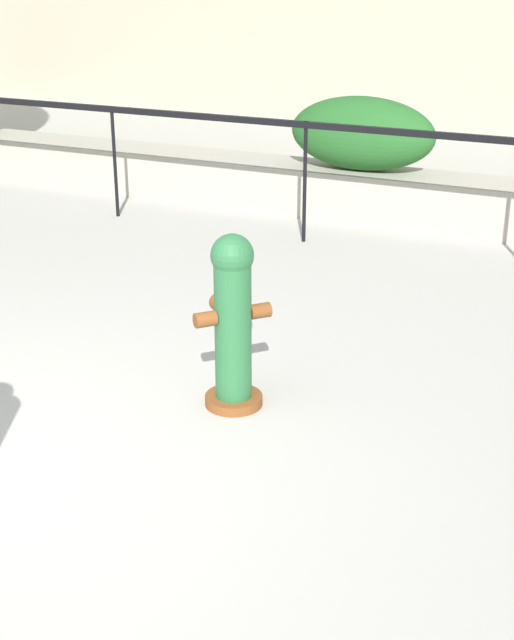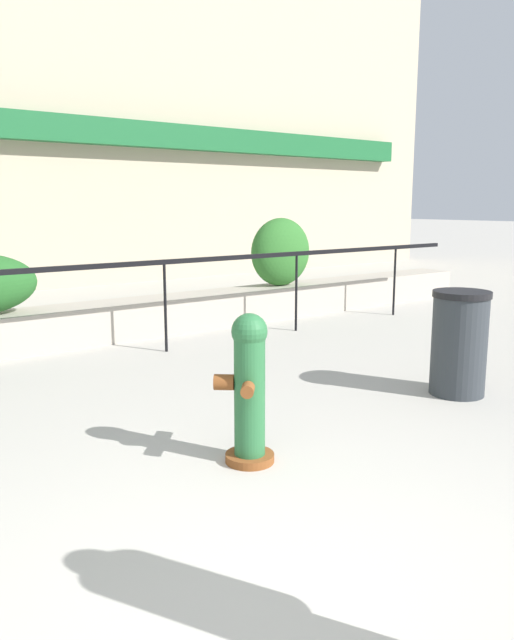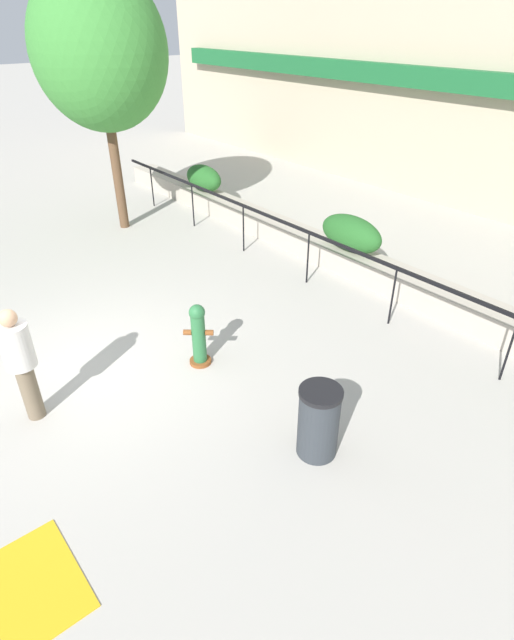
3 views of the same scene
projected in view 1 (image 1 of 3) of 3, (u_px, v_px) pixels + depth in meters
planter_wall_low at (344, 191)px, 9.45m from camera, size 18.00×0.70×0.50m
fence_railing_segment at (306, 136)px, 8.24m from camera, size 15.00×0.05×1.15m
hedge_bush_1 at (362, 133)px, 9.15m from camera, size 1.55×0.69×0.75m
fire_hydrant at (233, 320)px, 5.25m from camera, size 0.50×0.50×1.08m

